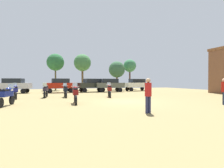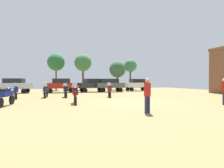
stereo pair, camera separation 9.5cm
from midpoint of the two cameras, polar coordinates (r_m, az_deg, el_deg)
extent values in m
cube|color=olive|center=(14.41, 4.63, -5.62)|extent=(44.00, 52.00, 0.02)
cylinder|color=black|center=(19.62, -28.78, -3.03)|extent=(0.27, 0.65, 0.64)
cylinder|color=black|center=(18.12, -28.50, -3.34)|extent=(0.27, 0.65, 0.64)
cube|color=navy|center=(18.84, -28.66, -1.67)|extent=(0.66, 1.33, 0.36)
ellipsoid|color=navy|center=(19.12, -28.72, -0.79)|extent=(0.43, 0.54, 0.24)
cube|color=black|center=(18.61, -28.62, -0.96)|extent=(0.43, 0.62, 0.12)
cube|color=silver|center=(19.44, -28.78, -0.24)|extent=(0.39, 0.23, 0.39)
cylinder|color=#B7B7BC|center=(19.34, -28.76, -0.42)|extent=(0.61, 0.18, 0.04)
cylinder|color=black|center=(18.28, -20.93, -3.22)|extent=(0.18, 0.67, 0.66)
cylinder|color=black|center=(19.91, -20.25, -2.89)|extent=(0.18, 0.67, 0.66)
cube|color=#251F2E|center=(19.07, -20.58, -1.52)|extent=(0.49, 1.43, 0.36)
ellipsoid|color=#251F2E|center=(18.75, -20.72, -0.71)|extent=(0.36, 0.51, 0.24)
cube|color=black|center=(19.30, -20.49, -0.78)|extent=(0.35, 0.59, 0.12)
cube|color=silver|center=(18.40, -20.87, -0.18)|extent=(0.37, 0.19, 0.39)
cylinder|color=#B7B7BC|center=(18.50, -20.83, -0.36)|extent=(0.62, 0.09, 0.04)
cylinder|color=black|center=(18.97, -1.20, -3.01)|extent=(0.25, 0.67, 0.66)
cylinder|color=black|center=(17.45, -0.75, -3.36)|extent=(0.25, 0.67, 0.66)
cube|color=maroon|center=(18.18, -0.99, -1.57)|extent=(0.62, 1.35, 0.36)
ellipsoid|color=maroon|center=(18.46, -1.07, -0.67)|extent=(0.41, 0.54, 0.24)
cube|color=black|center=(17.94, -0.92, -0.84)|extent=(0.41, 0.61, 0.12)
cube|color=silver|center=(18.78, -1.16, -0.09)|extent=(0.38, 0.22, 0.39)
cylinder|color=#B7B7BC|center=(18.68, -1.13, -0.28)|extent=(0.61, 0.16, 0.04)
cylinder|color=black|center=(19.22, -15.00, -3.08)|extent=(0.14, 0.61, 0.60)
cylinder|color=black|center=(17.77, -14.60, -3.40)|extent=(0.14, 0.61, 0.60)
cube|color=black|center=(18.46, -14.81, -1.75)|extent=(0.40, 1.25, 0.36)
ellipsoid|color=black|center=(18.73, -14.89, -0.85)|extent=(0.33, 0.49, 0.24)
cube|color=black|center=(18.24, -14.76, -1.02)|extent=(0.32, 0.57, 0.12)
cube|color=silver|center=(19.03, -14.97, -0.28)|extent=(0.36, 0.16, 0.39)
cylinder|color=#B7B7BC|center=(18.94, -14.95, -0.47)|extent=(0.62, 0.05, 0.04)
cylinder|color=black|center=(13.95, -11.98, -4.45)|extent=(0.16, 0.67, 0.66)
cylinder|color=black|center=(12.46, -11.66, -5.09)|extent=(0.16, 0.67, 0.66)
cube|color=maroon|center=(13.16, -11.84, -2.54)|extent=(0.44, 1.30, 0.36)
ellipsoid|color=maroon|center=(13.44, -11.90, -1.28)|extent=(0.35, 0.50, 0.24)
cube|color=black|center=(12.93, -11.79, -1.54)|extent=(0.33, 0.58, 0.12)
cube|color=silver|center=(13.75, -11.97, -0.48)|extent=(0.37, 0.17, 0.39)
cylinder|color=#B7B7BC|center=(13.65, -11.95, -0.74)|extent=(0.62, 0.07, 0.04)
cylinder|color=black|center=(14.32, -29.56, -4.49)|extent=(0.25, 0.63, 0.62)
cylinder|color=black|center=(12.92, -32.29, -5.08)|extent=(0.25, 0.63, 0.62)
cube|color=navy|center=(13.58, -30.87, -2.71)|extent=(0.63, 1.36, 0.36)
ellipsoid|color=navy|center=(13.83, -30.37, -1.48)|extent=(0.41, 0.54, 0.24)
cube|color=black|center=(13.35, -31.29, -1.74)|extent=(0.41, 0.61, 0.12)
cube|color=silver|center=(14.12, -29.83, -0.69)|extent=(0.38, 0.22, 0.39)
cylinder|color=#B7B7BC|center=(14.04, -29.99, -0.95)|extent=(0.61, 0.16, 0.04)
cylinder|color=black|center=(28.82, -31.21, -1.82)|extent=(0.67, 0.34, 0.64)
cylinder|color=black|center=(26.41, -26.66, -2.03)|extent=(0.67, 0.34, 0.64)
cylinder|color=black|center=(27.77, -25.68, -1.88)|extent=(0.67, 0.34, 0.64)
cube|color=#ADAEB3|center=(27.57, -29.05, -0.48)|extent=(4.56, 2.57, 0.75)
cube|color=black|center=(27.56, -29.06, 0.93)|extent=(2.62, 2.00, 0.61)
cylinder|color=black|center=(25.56, -19.36, -2.08)|extent=(0.66, 0.27, 0.64)
cylinder|color=black|center=(27.00, -19.53, -1.92)|extent=(0.66, 0.27, 0.64)
cylinder|color=black|center=(25.89, -12.88, -2.01)|extent=(0.66, 0.27, 0.64)
cylinder|color=black|center=(27.31, -13.39, -1.86)|extent=(0.66, 0.27, 0.64)
cube|color=#9F1C0C|center=(26.37, -16.28, -0.46)|extent=(4.43, 2.13, 0.75)
cube|color=black|center=(26.37, -16.29, 1.02)|extent=(2.48, 1.76, 0.61)
cylinder|color=black|center=(28.91, 6.09, -1.69)|extent=(0.65, 0.26, 0.64)
cylinder|color=black|center=(30.19, 4.80, -1.58)|extent=(0.65, 0.26, 0.64)
cylinder|color=black|center=(30.40, 10.96, -1.57)|extent=(0.65, 0.26, 0.64)
cylinder|color=black|center=(31.61, 9.53, -1.47)|extent=(0.65, 0.26, 0.64)
cube|color=white|center=(30.23, 7.89, -0.26)|extent=(4.41, 2.09, 0.75)
cube|color=black|center=(30.22, 7.89, 1.03)|extent=(2.47, 1.74, 0.61)
cylinder|color=black|center=(25.98, -8.83, -1.99)|extent=(0.67, 0.34, 0.64)
cylinder|color=black|center=(27.33, -9.87, -1.85)|extent=(0.67, 0.34, 0.64)
cylinder|color=black|center=(27.12, -3.01, -1.86)|extent=(0.67, 0.34, 0.64)
cylinder|color=black|center=(28.42, -4.28, -1.73)|extent=(0.67, 0.34, 0.64)
cube|color=#242822|center=(27.15, -6.46, -0.39)|extent=(4.56, 2.57, 0.75)
cube|color=black|center=(27.15, -6.46, 1.04)|extent=(2.62, 2.00, 0.61)
cylinder|color=black|center=(26.21, -3.49, -1.95)|extent=(0.64, 0.23, 0.64)
cylinder|color=black|center=(27.61, -4.18, -1.81)|extent=(0.64, 0.23, 0.64)
cylinder|color=black|center=(27.04, 2.56, -1.86)|extent=(0.64, 0.23, 0.64)
cylinder|color=black|center=(28.40, 1.59, -1.73)|extent=(0.64, 0.23, 0.64)
cube|color=#4D5248|center=(27.25, -0.85, -0.38)|extent=(4.34, 1.90, 0.75)
cube|color=black|center=(27.25, -0.85, 1.05)|extent=(2.40, 1.64, 0.61)
cylinder|color=#222D42|center=(14.52, 31.97, -3.92)|extent=(0.14, 0.14, 0.88)
cylinder|color=#222D42|center=(14.35, 32.07, -3.97)|extent=(0.14, 0.14, 0.88)
cylinder|color=#A4170F|center=(14.39, 32.04, -0.82)|extent=(0.48, 0.48, 0.70)
sphere|color=tan|center=(14.39, 32.06, 1.05)|extent=(0.24, 0.24, 0.24)
cylinder|color=#26294E|center=(9.30, 11.62, -6.49)|extent=(0.14, 0.14, 0.86)
cylinder|color=#26294E|center=(9.20, 10.78, -6.57)|extent=(0.14, 0.14, 0.86)
cylinder|color=#B21C1B|center=(9.18, 11.22, -1.74)|extent=(0.38, 0.38, 0.68)
sphere|color=tan|center=(9.17, 11.23, 1.12)|extent=(0.23, 0.23, 0.23)
cylinder|color=brown|center=(34.30, 1.50, 0.84)|extent=(0.33, 0.33, 3.18)
sphere|color=#345D3B|center=(34.37, 1.50, 4.67)|extent=(3.13, 3.13, 3.13)
cylinder|color=brown|center=(33.91, -9.51, 1.85)|extent=(0.37, 0.37, 4.38)
sphere|color=#3F7540|center=(34.08, -9.52, 6.74)|extent=(3.18, 3.18, 3.18)
cylinder|color=brown|center=(33.57, -17.71, 1.80)|extent=(0.27, 0.27, 4.35)
sphere|color=#286535|center=(33.74, -17.73, 6.66)|extent=(3.05, 3.05, 3.05)
cylinder|color=#523833|center=(36.70, 5.64, 1.66)|extent=(0.33, 0.33, 4.22)
sphere|color=#38754A|center=(36.84, 5.65, 5.85)|extent=(2.60, 2.60, 2.60)
camera|label=1|loc=(0.05, -90.16, 0.00)|focal=28.56mm
camera|label=2|loc=(0.05, 89.84, 0.00)|focal=28.56mm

